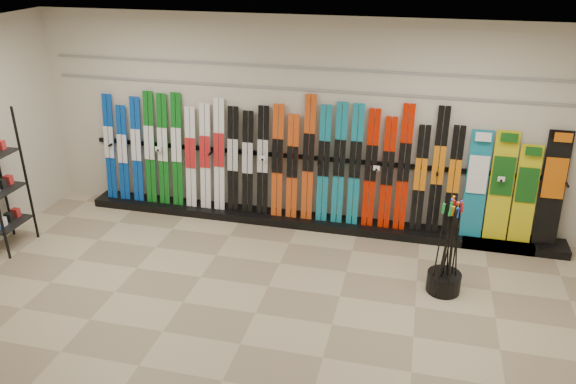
# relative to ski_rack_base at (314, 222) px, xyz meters

# --- Properties ---
(floor) EXTENTS (8.00, 8.00, 0.00)m
(floor) POSITION_rel_ski_rack_base_xyz_m (-0.22, -2.28, -0.06)
(floor) COLOR gray
(floor) RESTS_ON ground
(back_wall) EXTENTS (8.00, 0.00, 8.00)m
(back_wall) POSITION_rel_ski_rack_base_xyz_m (-0.22, 0.22, 1.44)
(back_wall) COLOR beige
(back_wall) RESTS_ON floor
(ceiling) EXTENTS (8.00, 8.00, 0.00)m
(ceiling) POSITION_rel_ski_rack_base_xyz_m (-0.22, -2.28, 2.94)
(ceiling) COLOR silver
(ceiling) RESTS_ON back_wall
(ski_rack_base) EXTENTS (8.00, 0.40, 0.12)m
(ski_rack_base) POSITION_rel_ski_rack_base_xyz_m (0.00, 0.00, 0.00)
(ski_rack_base) COLOR black
(ski_rack_base) RESTS_ON floor
(skis) EXTENTS (5.37, 0.24, 1.83)m
(skis) POSITION_rel_ski_rack_base_xyz_m (-0.66, 0.05, 0.89)
(skis) COLOR #0A3F9F
(skis) RESTS_ON ski_rack_base
(snowboards) EXTENTS (1.26, 0.24, 1.56)m
(snowboards) POSITION_rel_ski_rack_base_xyz_m (2.71, 0.07, 0.80)
(snowboards) COLOR #14728C
(snowboards) RESTS_ON ski_rack_base
(pole_bin) EXTENTS (0.41, 0.41, 0.25)m
(pole_bin) POSITION_rel_ski_rack_base_xyz_m (1.86, -1.31, 0.07)
(pole_bin) COLOR black
(pole_bin) RESTS_ON floor
(ski_poles) EXTENTS (0.31, 0.38, 1.18)m
(ski_poles) POSITION_rel_ski_rack_base_xyz_m (1.87, -1.32, 0.55)
(ski_poles) COLOR black
(ski_poles) RESTS_ON pole_bin
(slatwall_rail_0) EXTENTS (7.60, 0.02, 0.03)m
(slatwall_rail_0) POSITION_rel_ski_rack_base_xyz_m (-0.22, 0.20, 1.94)
(slatwall_rail_0) COLOR gray
(slatwall_rail_0) RESTS_ON back_wall
(slatwall_rail_1) EXTENTS (7.60, 0.02, 0.03)m
(slatwall_rail_1) POSITION_rel_ski_rack_base_xyz_m (-0.22, 0.20, 2.24)
(slatwall_rail_1) COLOR gray
(slatwall_rail_1) RESTS_ON back_wall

